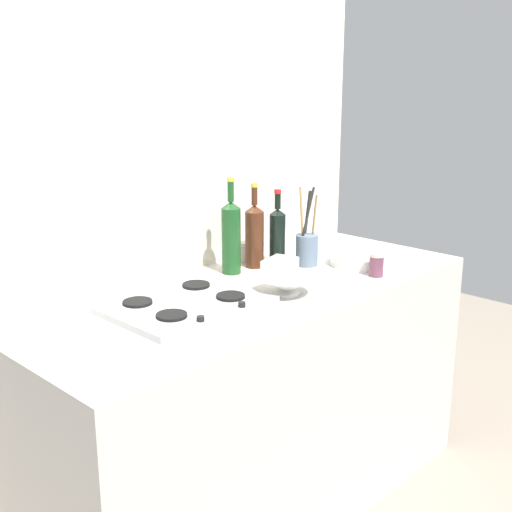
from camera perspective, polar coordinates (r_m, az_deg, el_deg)
name	(u,v)px	position (r m, az deg, el deg)	size (l,w,h in m)	color
ground_plane	(256,503)	(2.77, 0.00, -20.79)	(6.00, 6.00, 0.00)	gray
counter_block	(256,401)	(2.53, 0.00, -12.54)	(1.80, 0.70, 0.90)	beige
backsplash_panel	(185,178)	(2.54, -6.23, 6.79)	(1.90, 0.06, 2.52)	beige
stovetop_hob	(185,304)	(2.17, -6.24, -4.17)	(0.50, 0.39, 0.04)	#B2B2B7
plate_stack	(360,259)	(2.68, 9.13, -0.27)	(0.25, 0.25, 0.04)	white
wine_bottle_leftmost	(277,234)	(2.63, 1.88, 1.90)	(0.07, 0.07, 0.31)	black
wine_bottle_mid_left	(254,235)	(2.58, -0.14, 1.87)	(0.07, 0.07, 0.34)	#472314
wine_bottle_mid_right	(231,236)	(2.50, -2.19, 1.76)	(0.07, 0.07, 0.37)	#19471E
mixing_bowl	(286,284)	(2.28, 2.64, -2.50)	(0.21, 0.21, 0.07)	white
butter_dish	(280,267)	(2.49, 2.10, -1.00)	(0.13, 0.10, 0.07)	white
utensil_crock	(307,247)	(2.63, 4.47, 0.77)	(0.09, 0.09, 0.32)	slate
condiment_jar_front	(245,252)	(2.68, -0.94, 0.37)	(0.06, 0.06, 0.08)	#9E998C
condiment_jar_rear	(376,265)	(2.52, 10.49, -0.75)	(0.06, 0.06, 0.09)	#66384C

